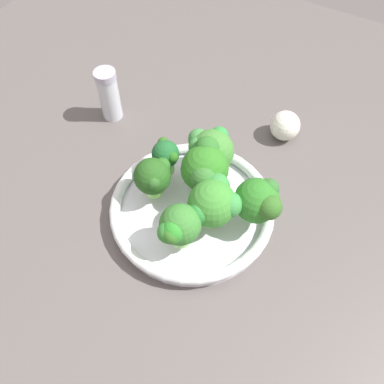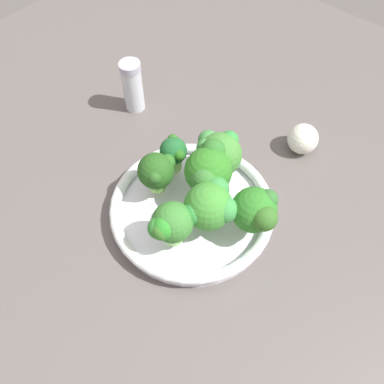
% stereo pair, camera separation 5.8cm
% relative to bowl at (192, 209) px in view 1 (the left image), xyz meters
% --- Properties ---
extents(ground_plane, '(1.30, 1.30, 0.03)m').
position_rel_bowl_xyz_m(ground_plane, '(0.02, -0.03, -0.03)').
color(ground_plane, '#5A5451').
extents(bowl, '(0.24, 0.24, 0.03)m').
position_rel_bowl_xyz_m(bowl, '(0.00, 0.00, 0.00)').
color(bowl, white).
rests_on(bowl, ground_plane).
extents(broccoli_floret_0, '(0.05, 0.06, 0.06)m').
position_rel_bowl_xyz_m(broccoli_floret_0, '(-0.06, -0.01, 0.05)').
color(broccoli_floret_0, '#7AC051').
rests_on(broccoli_floret_0, bowl).
extents(broccoli_floret_1, '(0.07, 0.07, 0.07)m').
position_rel_bowl_xyz_m(broccoli_floret_1, '(-0.01, 0.07, 0.05)').
color(broccoli_floret_1, '#92D56A').
rests_on(broccoli_floret_1, bowl).
extents(broccoli_floret_2, '(0.07, 0.08, 0.07)m').
position_rel_bowl_xyz_m(broccoli_floret_2, '(0.04, -0.01, 0.06)').
color(broccoli_floret_2, '#82C659').
rests_on(broccoli_floret_2, bowl).
extents(broccoli_floret_3, '(0.04, 0.04, 0.06)m').
position_rel_bowl_xyz_m(broccoli_floret_3, '(-0.06, 0.03, 0.05)').
color(broccoli_floret_3, '#8CC663').
rests_on(broccoli_floret_3, bowl).
extents(broccoli_floret_4, '(0.07, 0.06, 0.07)m').
position_rel_bowl_xyz_m(broccoli_floret_4, '(0.09, 0.03, 0.05)').
color(broccoli_floret_4, '#7CBB5B').
rests_on(broccoli_floret_4, bowl).
extents(broccoli_floret_5, '(0.05, 0.06, 0.07)m').
position_rel_bowl_xyz_m(broccoli_floret_5, '(0.02, -0.06, 0.06)').
color(broccoli_floret_5, '#93D672').
rests_on(broccoli_floret_5, bowl).
extents(broccoli_floret_6, '(0.07, 0.08, 0.08)m').
position_rel_bowl_xyz_m(broccoli_floret_6, '(0.00, 0.03, 0.06)').
color(broccoli_floret_6, '#79C04D').
rests_on(broccoli_floret_6, bowl).
extents(garlic_bulb, '(0.05, 0.05, 0.05)m').
position_rel_bowl_xyz_m(garlic_bulb, '(0.06, 0.21, 0.01)').
color(garlic_bulb, white).
rests_on(garlic_bulb, ground_plane).
extents(pepper_shaker, '(0.04, 0.04, 0.09)m').
position_rel_bowl_xyz_m(pepper_shaker, '(-0.22, 0.11, 0.03)').
color(pepper_shaker, silver).
rests_on(pepper_shaker, ground_plane).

